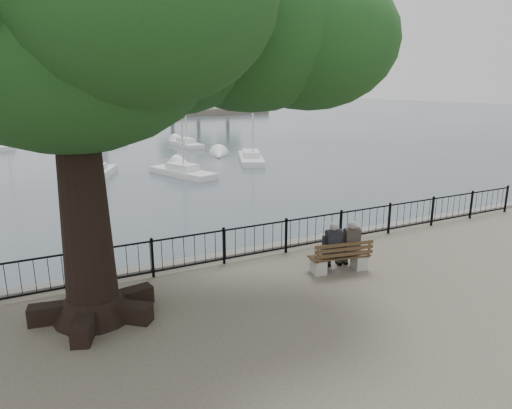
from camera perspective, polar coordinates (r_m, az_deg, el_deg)
harbor at (r=13.91m, az=-0.94°, el=-7.92°), size 260.00×260.00×1.20m
railing at (r=13.11m, az=0.00°, el=-4.40°), size 22.06×0.06×1.00m
bench at (r=12.49m, az=10.44°, el=-6.88°), size 1.73×0.79×0.88m
person_left at (r=12.35m, az=9.34°, el=-5.41°), size 0.47×0.74×1.40m
person_right at (r=12.58m, az=11.51°, el=-5.14°), size 0.47×0.74×1.40m
tree at (r=9.95m, az=-17.38°, el=22.26°), size 11.67×8.15×9.53m
lion_monument at (r=59.08m, az=-19.66°, el=10.47°), size 6.26×6.26×9.16m
sailboat_b at (r=31.18m, az=-19.62°, el=3.73°), size 3.84×5.98×12.87m
sailboat_c at (r=30.68m, az=-9.19°, el=4.13°), size 3.33×5.66×10.44m
sailboat_d at (r=36.05m, az=-0.64°, el=5.89°), size 3.85×6.27×11.07m
sailboat_g at (r=45.63m, az=-8.77°, el=7.56°), size 2.03×5.62×9.40m
sailboat_h at (r=50.00m, az=-28.69°, el=6.61°), size 1.45×5.11×11.20m
far_shore at (r=93.37m, az=-7.47°, el=13.48°), size 30.00×8.60×9.18m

